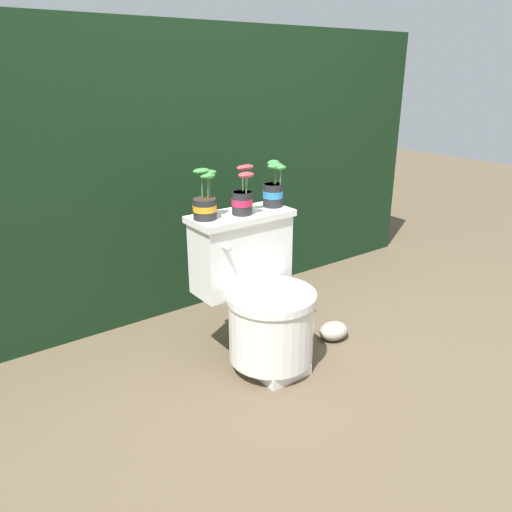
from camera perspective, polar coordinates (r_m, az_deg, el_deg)
ground_plane at (r=2.42m, az=3.08°, el=-12.62°), size 12.00×12.00×0.00m
hedge_backdrop at (r=3.08m, az=-10.99°, el=10.06°), size 3.50×0.72×1.56m
toilet at (r=2.33m, az=0.37°, el=-4.71°), size 0.49×0.55×0.70m
potted_plant_left at (r=2.20m, az=-5.86°, el=6.16°), size 0.12×0.11×0.22m
potted_plant_midleft at (r=2.26m, az=-1.54°, el=6.75°), size 0.11×0.11×0.22m
potted_plant_middle at (r=2.40m, az=2.00°, el=7.61°), size 0.10×0.10×0.22m
garden_stone at (r=2.66m, az=8.86°, el=-8.45°), size 0.16×0.13×0.09m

